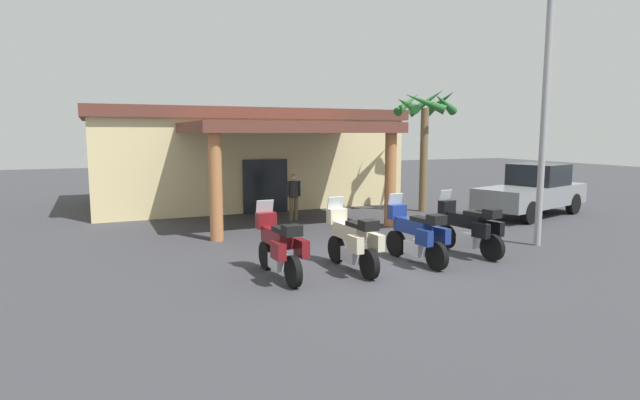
{
  "coord_description": "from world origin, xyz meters",
  "views": [
    {
      "loc": [
        -5.81,
        -10.26,
        3.12
      ],
      "look_at": [
        -0.11,
        3.12,
        1.2
      ],
      "focal_mm": 28.56,
      "sensor_mm": 36.0,
      "label": 1
    }
  ],
  "objects_px": {
    "motel_building": "(242,156)",
    "pedestrian": "(294,194)",
    "motorcycle_cream": "(353,241)",
    "palm_tree_near_portico": "(425,117)",
    "motorcycle_blue": "(416,235)",
    "roadside_sign": "(548,51)",
    "motorcycle_maroon": "(279,246)",
    "pickup_truck_gray": "(533,191)",
    "motorcycle_black": "(469,228)"
  },
  "relations": [
    {
      "from": "motel_building",
      "to": "pedestrian",
      "type": "relative_size",
      "value": 7.86
    },
    {
      "from": "motorcycle_cream",
      "to": "pickup_truck_gray",
      "type": "xyz_separation_m",
      "value": [
        9.81,
        4.34,
        0.24
      ]
    },
    {
      "from": "motorcycle_cream",
      "to": "palm_tree_near_portico",
      "type": "bearing_deg",
      "value": -46.13
    },
    {
      "from": "motorcycle_maroon",
      "to": "motorcycle_cream",
      "type": "relative_size",
      "value": 1.0
    },
    {
      "from": "motorcycle_maroon",
      "to": "pickup_truck_gray",
      "type": "bearing_deg",
      "value": -73.24
    },
    {
      "from": "motorcycle_black",
      "to": "roadside_sign",
      "type": "xyz_separation_m",
      "value": [
        2.5,
        0.13,
        4.59
      ]
    },
    {
      "from": "motorcycle_black",
      "to": "roadside_sign",
      "type": "relative_size",
      "value": 0.27
    },
    {
      "from": "motorcycle_cream",
      "to": "pedestrian",
      "type": "bearing_deg",
      "value": -11.31
    },
    {
      "from": "motel_building",
      "to": "motorcycle_black",
      "type": "bearing_deg",
      "value": -77.9
    },
    {
      "from": "motorcycle_cream",
      "to": "motorcycle_black",
      "type": "height_order",
      "value": "same"
    },
    {
      "from": "motel_building",
      "to": "motorcycle_maroon",
      "type": "relative_size",
      "value": 5.93
    },
    {
      "from": "motorcycle_black",
      "to": "palm_tree_near_portico",
      "type": "height_order",
      "value": "palm_tree_near_portico"
    },
    {
      "from": "motorcycle_maroon",
      "to": "motorcycle_black",
      "type": "bearing_deg",
      "value": -92.17
    },
    {
      "from": "motorcycle_cream",
      "to": "palm_tree_near_portico",
      "type": "relative_size",
      "value": 0.44
    },
    {
      "from": "motorcycle_cream",
      "to": "palm_tree_near_portico",
      "type": "xyz_separation_m",
      "value": [
        6.6,
        6.88,
        3.06
      ]
    },
    {
      "from": "motorcycle_blue",
      "to": "motorcycle_black",
      "type": "distance_m",
      "value": 1.73
    },
    {
      "from": "motorcycle_cream",
      "to": "roadside_sign",
      "type": "relative_size",
      "value": 0.27
    },
    {
      "from": "motorcycle_maroon",
      "to": "palm_tree_near_portico",
      "type": "relative_size",
      "value": 0.44
    },
    {
      "from": "motorcycle_maroon",
      "to": "roadside_sign",
      "type": "height_order",
      "value": "roadside_sign"
    },
    {
      "from": "motorcycle_maroon",
      "to": "roadside_sign",
      "type": "relative_size",
      "value": 0.27
    },
    {
      "from": "motorcycle_black",
      "to": "motorcycle_cream",
      "type": "bearing_deg",
      "value": 83.98
    },
    {
      "from": "motorcycle_blue",
      "to": "pedestrian",
      "type": "xyz_separation_m",
      "value": [
        -0.64,
        6.8,
        0.27
      ]
    },
    {
      "from": "motorcycle_blue",
      "to": "roadside_sign",
      "type": "relative_size",
      "value": 0.27
    },
    {
      "from": "palm_tree_near_portico",
      "to": "pedestrian",
      "type": "bearing_deg",
      "value": -179.36
    },
    {
      "from": "palm_tree_near_portico",
      "to": "roadside_sign",
      "type": "relative_size",
      "value": 0.62
    },
    {
      "from": "roadside_sign",
      "to": "motorcycle_maroon",
      "type": "bearing_deg",
      "value": -178.13
    },
    {
      "from": "motorcycle_maroon",
      "to": "motel_building",
      "type": "bearing_deg",
      "value": -14.48
    },
    {
      "from": "motel_building",
      "to": "pedestrian",
      "type": "distance_m",
      "value": 5.6
    },
    {
      "from": "roadside_sign",
      "to": "palm_tree_near_portico",
      "type": "bearing_deg",
      "value": 84.28
    },
    {
      "from": "motorcycle_maroon",
      "to": "pedestrian",
      "type": "bearing_deg",
      "value": -26.06
    },
    {
      "from": "palm_tree_near_portico",
      "to": "motorcycle_maroon",
      "type": "bearing_deg",
      "value": -140.74
    },
    {
      "from": "motorcycle_cream",
      "to": "motorcycle_blue",
      "type": "xyz_separation_m",
      "value": [
        1.72,
        0.02,
        0.0
      ]
    },
    {
      "from": "motorcycle_blue",
      "to": "roadside_sign",
      "type": "xyz_separation_m",
      "value": [
        4.22,
        0.31,
        4.59
      ]
    },
    {
      "from": "motel_building",
      "to": "pedestrian",
      "type": "height_order",
      "value": "motel_building"
    },
    {
      "from": "motorcycle_cream",
      "to": "motorcycle_blue",
      "type": "bearing_deg",
      "value": -91.72
    },
    {
      "from": "motorcycle_cream",
      "to": "motorcycle_blue",
      "type": "relative_size",
      "value": 1.0
    },
    {
      "from": "motorcycle_blue",
      "to": "pickup_truck_gray",
      "type": "distance_m",
      "value": 9.17
    },
    {
      "from": "motorcycle_maroon",
      "to": "pedestrian",
      "type": "xyz_separation_m",
      "value": [
        2.8,
        6.74,
        0.27
      ]
    },
    {
      "from": "palm_tree_near_portico",
      "to": "pickup_truck_gray",
      "type": "bearing_deg",
      "value": -38.44
    },
    {
      "from": "motorcycle_maroon",
      "to": "roadside_sign",
      "type": "distance_m",
      "value": 8.94
    },
    {
      "from": "motel_building",
      "to": "pickup_truck_gray",
      "type": "distance_m",
      "value": 12.19
    },
    {
      "from": "motorcycle_blue",
      "to": "roadside_sign",
      "type": "height_order",
      "value": "roadside_sign"
    },
    {
      "from": "motorcycle_blue",
      "to": "pedestrian",
      "type": "relative_size",
      "value": 1.33
    },
    {
      "from": "motel_building",
      "to": "pickup_truck_gray",
      "type": "bearing_deg",
      "value": -41.89
    },
    {
      "from": "motorcycle_cream",
      "to": "pedestrian",
      "type": "xyz_separation_m",
      "value": [
        1.08,
        6.82,
        0.27
      ]
    },
    {
      "from": "motorcycle_black",
      "to": "pedestrian",
      "type": "height_order",
      "value": "pedestrian"
    },
    {
      "from": "palm_tree_near_portico",
      "to": "roadside_sign",
      "type": "distance_m",
      "value": 6.76
    },
    {
      "from": "pickup_truck_gray",
      "to": "motorcycle_black",
      "type": "bearing_deg",
      "value": -163.95
    },
    {
      "from": "motel_building",
      "to": "motorcycle_blue",
      "type": "relative_size",
      "value": 5.93
    },
    {
      "from": "pickup_truck_gray",
      "to": "roadside_sign",
      "type": "distance_m",
      "value": 7.07
    }
  ]
}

